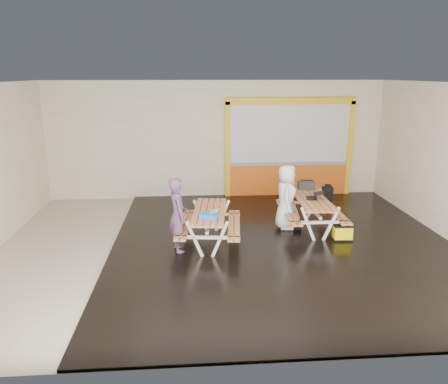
{
  "coord_description": "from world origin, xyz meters",
  "views": [
    {
      "loc": [
        -0.72,
        -8.78,
        3.69
      ],
      "look_at": [
        0.0,
        0.9,
        1.0
      ],
      "focal_mm": 34.47,
      "sensor_mm": 36.0,
      "label": 1
    }
  ],
  "objects": [
    {
      "name": "room",
      "position": [
        0.0,
        0.0,
        1.75
      ],
      "size": [
        10.02,
        8.02,
        3.52
      ],
      "color": "#B8AE9C",
      "rests_on": "ground"
    },
    {
      "name": "deck",
      "position": [
        1.25,
        0.0,
        0.03
      ],
      "size": [
        7.5,
        7.98,
        0.05
      ],
      "primitive_type": "cube",
      "color": "black",
      "rests_on": "room"
    },
    {
      "name": "kiosk",
      "position": [
        2.2,
        3.93,
        1.44
      ],
      "size": [
        3.88,
        0.16,
        3.0
      ],
      "color": "orange",
      "rests_on": "room"
    },
    {
      "name": "picnic_table_left",
      "position": [
        -0.38,
        0.15,
        0.6
      ],
      "size": [
        1.53,
        2.09,
        0.79
      ],
      "color": "#CC814D",
      "rests_on": "deck"
    },
    {
      "name": "picnic_table_right",
      "position": [
        2.1,
        0.87,
        0.62
      ],
      "size": [
        1.41,
        2.04,
        0.81
      ],
      "color": "#CC814D",
      "rests_on": "deck"
    },
    {
      "name": "person_left",
      "position": [
        -1.05,
        -0.22,
        0.82
      ],
      "size": [
        0.51,
        0.66,
        1.6
      ],
      "primitive_type": "imported",
      "rotation": [
        0.0,
        0.0,
        1.81
      ],
      "color": "#614065",
      "rests_on": "deck"
    },
    {
      "name": "person_right",
      "position": [
        1.49,
        0.93,
        0.84
      ],
      "size": [
        0.62,
        0.83,
        1.55
      ],
      "primitive_type": "imported",
      "rotation": [
        0.0,
        0.0,
        1.39
      ],
      "color": "white",
      "rests_on": "deck"
    },
    {
      "name": "laptop_left",
      "position": [
        -0.38,
        -0.23,
        0.84
      ],
      "size": [
        0.4,
        0.37,
        0.15
      ],
      "color": "silver",
      "rests_on": "picnic_table_left"
    },
    {
      "name": "laptop_right",
      "position": [
        2.15,
        0.86,
        0.86
      ],
      "size": [
        0.47,
        0.43,
        0.17
      ],
      "color": "black",
      "rests_on": "picnic_table_right"
    },
    {
      "name": "blue_pouch",
      "position": [
        -0.4,
        -0.33,
        0.84
      ],
      "size": [
        0.41,
        0.37,
        0.1
      ],
      "primitive_type": "cube",
      "rotation": [
        0.0,
        0.0,
        -0.45
      ],
      "color": "blue",
      "rests_on": "picnic_table_left"
    },
    {
      "name": "toolbox",
      "position": [
        2.2,
        1.73,
        0.9
      ],
      "size": [
        0.44,
        0.24,
        0.25
      ],
      "color": "black",
      "rests_on": "picnic_table_right"
    },
    {
      "name": "backpack",
      "position": [
        2.69,
        1.51,
        0.74
      ],
      "size": [
        0.29,
        0.2,
        0.45
      ],
      "color": "black",
      "rests_on": "picnic_table_right"
    },
    {
      "name": "dark_case",
      "position": [
        1.66,
        0.95,
        0.13
      ],
      "size": [
        0.43,
        0.33,
        0.16
      ],
      "primitive_type": "cube",
      "rotation": [
        0.0,
        0.0,
        -0.05
      ],
      "color": "black",
      "rests_on": "deck"
    },
    {
      "name": "fluke_bag",
      "position": [
        2.62,
        0.07,
        0.23
      ],
      "size": [
        0.44,
        0.3,
        0.36
      ],
      "color": "black",
      "rests_on": "deck"
    }
  ]
}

